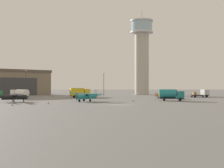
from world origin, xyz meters
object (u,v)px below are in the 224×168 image
Objects in this scene: traffic_cone_near_left at (133,100)px; truck_fuel_tanker_white at (20,93)px; airplane_orange at (166,94)px; traffic_cone_near_right at (12,104)px; airplane_teal at (87,96)px; light_post_east at (104,82)px; light_post_west at (26,81)px; airplane_black at (14,97)px; truck_box_yellow at (80,92)px; traffic_cone_mid_apron at (48,103)px; truck_fuel_tanker_teal at (171,94)px; control_tower at (142,52)px; truck_flatbed_silver at (202,94)px.

truck_fuel_tanker_white is at bearing 154.14° from traffic_cone_near_left.
traffic_cone_near_right is (-36.89, -28.63, -0.97)m from airplane_orange.
airplane_teal is 34.91m from light_post_east.
airplane_black is at bearing -78.70° from light_post_west.
airplane_black is (-40.52, -16.62, 0.05)m from airplane_orange.
truck_box_yellow is 31.10m from traffic_cone_mid_apron.
truck_fuel_tanker_teal reaches higher than traffic_cone_near_right.
truck_fuel_tanker_white is 0.68× the size of light_post_west.
truck_fuel_tanker_white is at bearing -140.18° from control_tower.
traffic_cone_near_right is at bearing -157.39° from truck_flatbed_silver.
airplane_orange is 1.28× the size of truck_box_yellow.
control_tower reaches higher than truck_flatbed_silver.
truck_fuel_tanker_white is 36.89m from traffic_cone_near_left.
light_post_west is 16.78× the size of traffic_cone_near_right.
airplane_teal is at bearing 47.56° from traffic_cone_mid_apron.
airplane_orange is 1.25× the size of truck_flatbed_silver.
truck_box_yellow is at bearing -123.64° from truck_fuel_tanker_white.
control_tower is at bearing -160.40° from airplane_teal.
traffic_cone_near_left is (-11.22, -15.23, -0.97)m from airplane_orange.
control_tower reaches higher than airplane_black.
truck_box_yellow is (-26.89, 7.30, 0.52)m from airplane_orange.
truck_flatbed_silver is 34.97m from light_post_east.
control_tower is 4.09× the size of airplane_orange.
light_post_east is at bearing 5.08° from light_post_west.
truck_fuel_tanker_teal is 31.76m from traffic_cone_mid_apron.
truck_box_yellow is at bearing -122.71° from light_post_east.
light_post_west reaches higher than truck_box_yellow.
traffic_cone_near_left is (36.01, -32.17, -5.35)m from light_post_west.
airplane_teal is 19.53m from traffic_cone_near_right.
airplane_orange is (2.99, -35.37, -17.15)m from control_tower.
traffic_cone_mid_apron is (9.85, -6.91, -1.02)m from airplane_black.
light_post_east is at bearing 36.87° from truck_box_yellow.
truck_fuel_tanker_white is 16.82m from light_post_west.
airplane_orange is 0.98× the size of light_post_east.
truck_fuel_tanker_teal is (-15.06, -20.77, 0.40)m from truck_flatbed_silver.
truck_box_yellow reaches higher than airplane_orange.
truck_box_yellow is at bearing 168.32° from truck_flatbed_silver.
traffic_cone_near_right is at bearing -4.65° from airplane_teal.
airplane_orange is 15.44× the size of traffic_cone_near_right.
truck_fuel_tanker_teal is 10.71m from traffic_cone_near_left.
control_tower is 3.98× the size of airplane_black.
truck_fuel_tanker_white is 11.28× the size of traffic_cone_mid_apron.
traffic_cone_near_left is at bearing 27.56° from traffic_cone_near_right.
truck_box_yellow reaches higher than airplane_teal.
traffic_cone_near_right is 8.04m from traffic_cone_mid_apron.
airplane_teal is 0.95× the size of light_post_east.
truck_box_yellow reaches higher than truck_fuel_tanker_teal.
traffic_cone_mid_apron is (-19.44, -8.29, 0.00)m from traffic_cone_near_left.
airplane_teal is at bearing 179.03° from traffic_cone_near_left.
airplane_black is 60.10m from truck_flatbed_silver.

